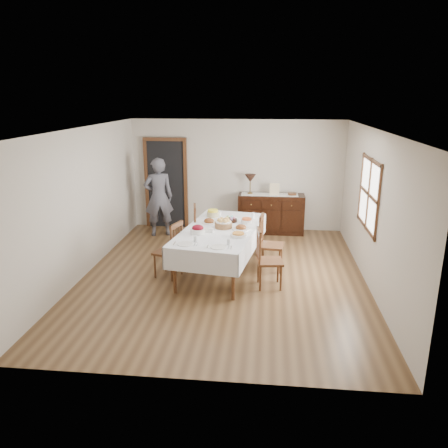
# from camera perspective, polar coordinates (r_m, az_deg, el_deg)

# --- Properties ---
(ground) EXTENTS (6.00, 6.00, 0.00)m
(ground) POSITION_cam_1_polar(r_m,az_deg,el_deg) (7.91, -0.08, -6.81)
(ground) COLOR brown
(room_shell) EXTENTS (5.02, 6.02, 2.65)m
(room_shell) POSITION_cam_1_polar(r_m,az_deg,el_deg) (7.85, -0.82, 5.54)
(room_shell) COLOR silver
(room_shell) RESTS_ON ground
(dining_table) EXTENTS (1.60, 2.60, 0.84)m
(dining_table) POSITION_cam_1_polar(r_m,az_deg,el_deg) (7.83, -0.47, -1.28)
(dining_table) COLOR white
(dining_table) RESTS_ON ground
(chair_left_near) EXTENTS (0.54, 0.54, 1.02)m
(chair_left_near) POSITION_cam_1_polar(r_m,az_deg,el_deg) (7.77, -7.02, -3.31)
(chair_left_near) COLOR #522F1A
(chair_left_near) RESTS_ON ground
(chair_left_far) EXTENTS (0.54, 0.54, 1.11)m
(chair_left_far) POSITION_cam_1_polar(r_m,az_deg,el_deg) (8.47, -4.80, -1.22)
(chair_left_far) COLOR #522F1A
(chair_left_far) RESTS_ON ground
(chair_right_near) EXTENTS (0.47, 0.47, 1.01)m
(chair_right_near) POSITION_cam_1_polar(r_m,az_deg,el_deg) (7.35, 5.60, -4.46)
(chair_right_near) COLOR #522F1A
(chair_right_near) RESTS_ON ground
(chair_right_far) EXTENTS (0.48, 0.48, 1.04)m
(chair_right_far) POSITION_cam_1_polar(r_m,az_deg,el_deg) (8.09, 5.85, -2.38)
(chair_right_far) COLOR #522F1A
(chair_right_far) RESTS_ON ground
(sideboard) EXTENTS (1.53, 0.55, 0.92)m
(sideboard) POSITION_cam_1_polar(r_m,az_deg,el_deg) (10.30, 6.15, 1.37)
(sideboard) COLOR black
(sideboard) RESTS_ON ground
(person) EXTENTS (0.69, 0.56, 1.92)m
(person) POSITION_cam_1_polar(r_m,az_deg,el_deg) (10.04, -8.54, 3.83)
(person) COLOR #50505B
(person) RESTS_ON ground
(bread_basket) EXTENTS (0.32, 0.32, 0.18)m
(bread_basket) POSITION_cam_1_polar(r_m,az_deg,el_deg) (7.83, -0.07, 0.03)
(bread_basket) COLOR brown
(bread_basket) RESTS_ON dining_table
(egg_basket) EXTENTS (0.25, 0.25, 0.11)m
(egg_basket) POSITION_cam_1_polar(r_m,az_deg,el_deg) (8.22, 0.85, 0.55)
(egg_basket) COLOR black
(egg_basket) RESTS_ON dining_table
(ham_platter_a) EXTENTS (0.28, 0.28, 0.11)m
(ham_platter_a) POSITION_cam_1_polar(r_m,az_deg,el_deg) (8.13, -1.97, 0.33)
(ham_platter_a) COLOR white
(ham_platter_a) RESTS_ON dining_table
(ham_platter_b) EXTENTS (0.31, 0.31, 0.11)m
(ham_platter_b) POSITION_cam_1_polar(r_m,az_deg,el_deg) (7.74, 2.23, -0.52)
(ham_platter_b) COLOR white
(ham_platter_b) RESTS_ON dining_table
(beet_bowl) EXTENTS (0.26, 0.26, 0.16)m
(beet_bowl) POSITION_cam_1_polar(r_m,az_deg,el_deg) (7.51, -3.45, -0.78)
(beet_bowl) COLOR white
(beet_bowl) RESTS_ON dining_table
(carrot_bowl) EXTENTS (0.21, 0.21, 0.10)m
(carrot_bowl) POSITION_cam_1_polar(r_m,az_deg,el_deg) (8.14, 2.99, 0.43)
(carrot_bowl) COLOR white
(carrot_bowl) RESTS_ON dining_table
(pineapple_bowl) EXTENTS (0.24, 0.24, 0.14)m
(pineapple_bowl) POSITION_cam_1_polar(r_m,az_deg,el_deg) (8.56, -1.47, 1.41)
(pineapple_bowl) COLOR tan
(pineapple_bowl) RESTS_ON dining_table
(casserole_dish) EXTENTS (0.27, 0.27, 0.07)m
(casserole_dish) POSITION_cam_1_polar(r_m,az_deg,el_deg) (7.35, 1.88, -1.43)
(casserole_dish) COLOR white
(casserole_dish) RESTS_ON dining_table
(butter_dish) EXTENTS (0.15, 0.11, 0.07)m
(butter_dish) POSITION_cam_1_polar(r_m,az_deg,el_deg) (7.59, -1.97, -0.83)
(butter_dish) COLOR white
(butter_dish) RESTS_ON dining_table
(setting_left) EXTENTS (0.44, 0.31, 0.10)m
(setting_left) POSITION_cam_1_polar(r_m,az_deg,el_deg) (7.05, -4.71, -2.38)
(setting_left) COLOR white
(setting_left) RESTS_ON dining_table
(setting_right) EXTENTS (0.44, 0.31, 0.10)m
(setting_right) POSITION_cam_1_polar(r_m,az_deg,el_deg) (6.88, -0.32, -2.79)
(setting_right) COLOR white
(setting_right) RESTS_ON dining_table
(glass_far_a) EXTENTS (0.07, 0.07, 0.09)m
(glass_far_a) POSITION_cam_1_polar(r_m,az_deg,el_deg) (8.63, -0.59, 1.39)
(glass_far_a) COLOR white
(glass_far_a) RESTS_ON dining_table
(glass_far_b) EXTENTS (0.07, 0.07, 0.11)m
(glass_far_b) POSITION_cam_1_polar(r_m,az_deg,el_deg) (8.46, 3.81, 1.12)
(glass_far_b) COLOR white
(glass_far_b) RESTS_ON dining_table
(runner) EXTENTS (1.30, 0.35, 0.01)m
(runner) POSITION_cam_1_polar(r_m,az_deg,el_deg) (10.18, 5.98, 3.86)
(runner) COLOR white
(runner) RESTS_ON sideboard
(table_lamp) EXTENTS (0.26, 0.26, 0.46)m
(table_lamp) POSITION_cam_1_polar(r_m,az_deg,el_deg) (10.14, 3.45, 5.90)
(table_lamp) COLOR brown
(table_lamp) RESTS_ON sideboard
(picture_frame) EXTENTS (0.22, 0.08, 0.28)m
(picture_frame) POSITION_cam_1_polar(r_m,az_deg,el_deg) (10.09, 6.61, 4.51)
(picture_frame) COLOR beige
(picture_frame) RESTS_ON sideboard
(deco_bowl) EXTENTS (0.20, 0.20, 0.06)m
(deco_bowl) POSITION_cam_1_polar(r_m,az_deg,el_deg) (10.17, 8.89, 3.89)
(deco_bowl) COLOR #522F1A
(deco_bowl) RESTS_ON sideboard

